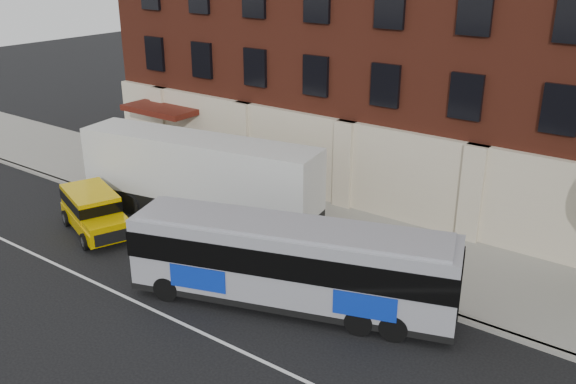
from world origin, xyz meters
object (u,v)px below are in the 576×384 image
Objects in this scene: sign_pole at (125,175)px; shipping_container at (199,179)px; city_bus at (292,261)px; yellow_suv at (93,209)px.

sign_pole is 4.04m from shipping_container.
city_bus reaches higher than yellow_suv.
city_bus is (11.51, -2.62, 0.20)m from sign_pole.
sign_pole reaches higher than yellow_suv.
city_bus reaches higher than sign_pole.
city_bus is at bearing -12.82° from sign_pole.
yellow_suv is at bearing -179.08° from city_bus.
yellow_suv is 0.41× the size of shipping_container.
shipping_container reaches higher than city_bus.
sign_pole is 3.08m from yellow_suv.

